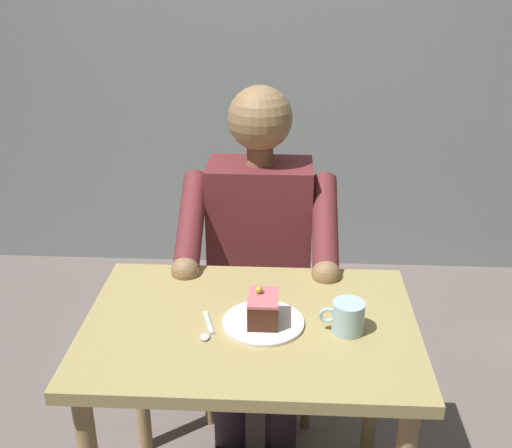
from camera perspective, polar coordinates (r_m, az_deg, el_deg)
dining_table at (r=1.77m, az=-0.53°, el=-11.87°), size 0.91×0.64×0.72m
chair at (r=2.39m, az=0.44°, el=-4.80°), size 0.42×0.42×0.90m
seated_person at (r=2.16m, az=0.25°, el=-3.34°), size 0.53×0.58×1.25m
dessert_plate at (r=1.70m, az=0.66°, el=-9.09°), size 0.22×0.22×0.01m
cake_slice at (r=1.68m, az=0.66°, el=-7.81°), size 0.08×0.11×0.10m
coffee_cup at (r=1.67m, az=8.45°, el=-8.45°), size 0.12×0.09×0.09m
dessert_spoon at (r=1.68m, az=-4.58°, el=-9.73°), size 0.04×0.14×0.01m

